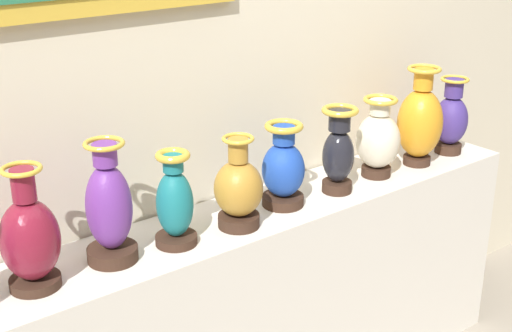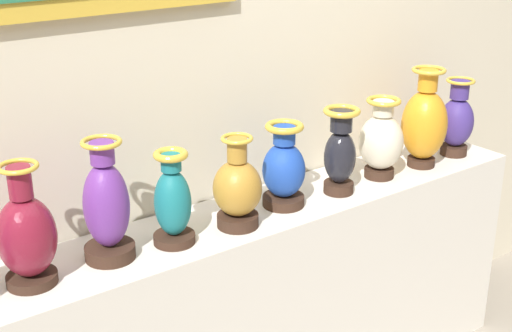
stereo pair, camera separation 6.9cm
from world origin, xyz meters
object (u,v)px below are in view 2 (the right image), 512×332
Objects in this scene: vase_teal at (173,202)px; vase_indigo at (457,121)px; vase_onyx at (340,152)px; vase_ivory at (381,141)px; vase_sapphire at (284,169)px; vase_violet at (107,208)px; vase_ochre at (237,189)px; vase_amber at (424,123)px; vase_burgundy at (27,236)px.

vase_indigo is (1.40, 0.00, 0.01)m from vase_teal.
vase_onyx reaches higher than vase_ivory.
vase_onyx is (0.24, -0.03, 0.02)m from vase_sapphire.
vase_teal is at bearing -7.58° from vase_violet.
vase_ochre is 0.97× the size of vase_onyx.
vase_ivory is 0.23m from vase_amber.
vase_ivory is at bearing 2.48° from vase_ochre.
vase_burgundy is at bearing 179.91° from vase_sapphire.
vase_burgundy is 1.87m from vase_indigo.
vase_teal is at bearing -179.49° from vase_ivory.
vase_sapphire is 0.93× the size of vase_indigo.
vase_teal is at bearing -177.46° from vase_sapphire.
vase_indigo is at bearing -0.65° from vase_burgundy.
vase_ivory is at bearing -0.99° from vase_violet.
vase_teal is at bearing -179.96° from vase_indigo.
vase_sapphire is (0.47, 0.02, -0.00)m from vase_teal.
vase_sapphire is at bearing 172.54° from vase_onyx.
vase_onyx is 0.80× the size of vase_amber.
vase_violet is 0.46m from vase_ochre.
vase_amber is 1.24× the size of vase_indigo.
vase_amber is (0.47, 0.00, 0.03)m from vase_onyx.
vase_teal is at bearing 174.56° from vase_ochre.
vase_violet reaches higher than vase_teal.
vase_burgundy is 0.47m from vase_teal.
vase_indigo reaches higher than vase_onyx.
vase_onyx is 0.47m from vase_amber.
vase_amber is at bearing -2.24° from vase_sapphire.
vase_violet is 0.22m from vase_teal.
vase_ivory is at bearing 0.51° from vase_teal.
vase_ochre is at bearing -3.65° from vase_burgundy.
vase_violet reaches higher than vase_ivory.
vase_onyx reaches higher than vase_sapphire.
vase_onyx reaches higher than vase_ochre.
vase_amber is at bearing -1.02° from vase_burgundy.
vase_burgundy is 0.95× the size of vase_violet.
vase_onyx is at bearing -175.36° from vase_ivory.
vase_burgundy is at bearing 179.44° from vase_ivory.
vase_ochre is 0.24m from vase_sapphire.
vase_sapphire is at bearing -0.09° from vase_burgundy.
vase_violet is 1.21× the size of vase_ochre.
vase_burgundy is at bearing 177.26° from vase_teal.
vase_onyx is 0.69m from vase_indigo.
vase_burgundy is 0.90× the size of vase_amber.
vase_ivory is (0.95, 0.01, 0.01)m from vase_teal.
vase_burgundy is at bearing 179.35° from vase_indigo.
vase_burgundy reaches higher than vase_ochre.
vase_violet is 0.94× the size of vase_amber.
vase_indigo reaches higher than vase_teal.
vase_indigo is (1.17, 0.02, 0.02)m from vase_ochre.
vase_burgundy is 1.18× the size of vase_teal.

